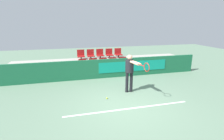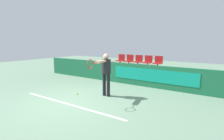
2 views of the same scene
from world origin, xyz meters
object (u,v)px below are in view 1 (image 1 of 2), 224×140
at_px(stadium_chair_3, 113,63).
at_px(stadium_chair_4, 123,62).
at_px(stadium_chair_7, 100,54).
at_px(tennis_player, 130,69).
at_px(stadium_chair_2, 103,64).
at_px(stadium_chair_9, 118,53).
at_px(stadium_chair_6, 91,55).
at_px(stadium_chair_0, 83,65).
at_px(stadium_chair_1, 93,64).
at_px(stadium_chair_5, 81,55).
at_px(stadium_chair_8, 109,54).
at_px(tennis_ball, 107,98).

bearing_deg(stadium_chair_3, stadium_chair_4, 0.00).
bearing_deg(stadium_chair_7, tennis_player, -82.35).
relative_size(stadium_chair_2, stadium_chair_9, 1.00).
xyz_separation_m(stadium_chair_4, stadium_chair_6, (-1.76, 0.98, 0.38)).
distance_m(stadium_chair_0, stadium_chair_2, 1.18).
height_order(stadium_chair_1, stadium_chair_7, stadium_chair_7).
bearing_deg(stadium_chair_5, stadium_chair_4, -22.72).
distance_m(stadium_chair_8, tennis_player, 3.93).
distance_m(stadium_chair_2, stadium_chair_7, 1.05).
bearing_deg(stadium_chair_3, stadium_chair_2, 180.00).
xyz_separation_m(stadium_chair_1, stadium_chair_5, (-0.59, 0.98, 0.38)).
xyz_separation_m(stadium_chair_0, stadium_chair_6, (0.59, 0.98, 0.38)).
relative_size(stadium_chair_2, stadium_chair_5, 1.00).
xyz_separation_m(stadium_chair_2, stadium_chair_9, (1.18, 0.98, 0.38)).
height_order(stadium_chair_1, tennis_player, tennis_player).
bearing_deg(stadium_chair_3, tennis_player, -91.17).
height_order(stadium_chair_2, stadium_chair_9, stadium_chair_9).
relative_size(stadium_chair_1, stadium_chair_4, 1.00).
height_order(stadium_chair_5, tennis_ball, stadium_chair_5).
height_order(stadium_chair_1, stadium_chair_8, stadium_chair_8).
distance_m(stadium_chair_0, stadium_chair_9, 2.58).
distance_m(stadium_chair_0, stadium_chair_4, 2.35).
bearing_deg(stadium_chair_9, tennis_player, -99.36).
bearing_deg(stadium_chair_1, tennis_player, -69.26).
xyz_separation_m(stadium_chair_6, tennis_ball, (0.01, -4.35, -0.97)).
bearing_deg(stadium_chair_1, stadium_chair_7, 59.16).
height_order(stadium_chair_2, stadium_chair_7, stadium_chair_7).
relative_size(stadium_chair_8, stadium_chair_9, 1.00).
distance_m(stadium_chair_6, stadium_chair_7, 0.59).
relative_size(stadium_chair_0, stadium_chair_2, 1.00).
xyz_separation_m(stadium_chair_2, stadium_chair_6, (-0.59, 0.98, 0.38)).
xyz_separation_m(stadium_chair_8, stadium_chair_9, (0.59, 0.00, 0.00)).
bearing_deg(tennis_player, stadium_chair_6, 95.36).
xyz_separation_m(stadium_chair_5, tennis_player, (1.70, -3.93, 0.02)).
relative_size(stadium_chair_0, stadium_chair_3, 1.00).
xyz_separation_m(stadium_chair_9, tennis_ball, (-1.75, -4.35, -0.97)).
distance_m(stadium_chair_1, stadium_chair_9, 2.05).
bearing_deg(stadium_chair_0, stadium_chair_5, 90.00).
bearing_deg(stadium_chair_0, stadium_chair_6, 59.16).
xyz_separation_m(stadium_chair_0, stadium_chair_1, (0.59, 0.00, 0.00)).
bearing_deg(stadium_chair_6, stadium_chair_8, 0.00).
height_order(stadium_chair_4, stadium_chair_8, stadium_chair_8).
relative_size(stadium_chair_4, tennis_player, 0.34).
height_order(stadium_chair_6, tennis_player, tennis_player).
bearing_deg(stadium_chair_0, tennis_ball, -79.87).
relative_size(stadium_chair_8, tennis_player, 0.34).
bearing_deg(stadium_chair_2, tennis_player, -79.84).
distance_m(stadium_chair_3, stadium_chair_8, 1.05).
distance_m(stadium_chair_7, stadium_chair_9, 1.18).
relative_size(stadium_chair_1, tennis_ball, 8.53).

